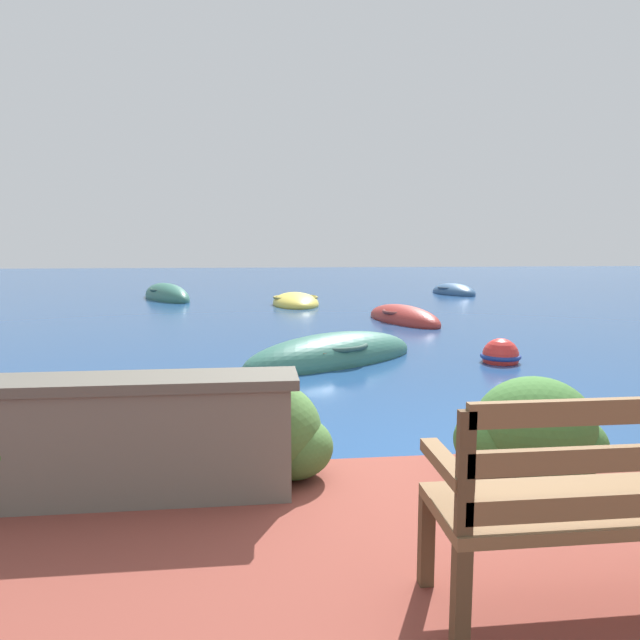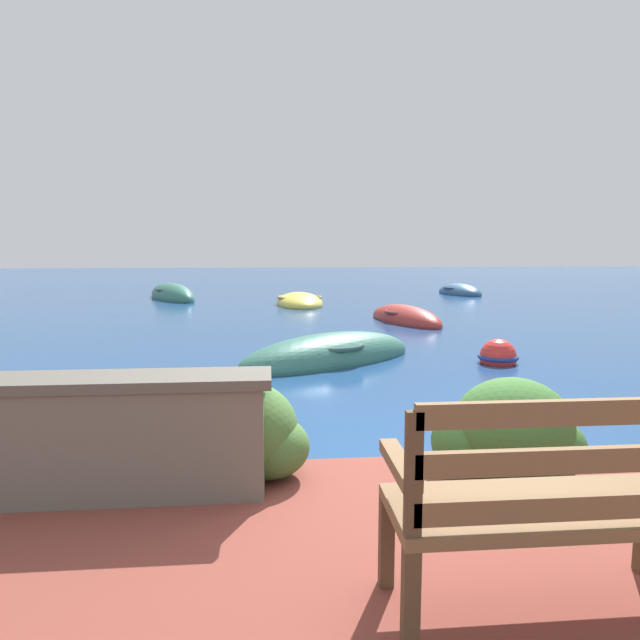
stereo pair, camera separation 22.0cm
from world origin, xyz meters
name	(u,v)px [view 2 (the right image)]	position (x,y,z in m)	size (l,w,h in m)	color
ground_plane	(392,486)	(0.00, 0.00, 0.00)	(80.00, 80.00, 0.00)	navy
park_bench	(551,501)	(0.23, -1.75, 0.70)	(1.24, 0.48, 0.93)	brown
stone_wall	(98,436)	(-1.84, -0.47, 0.58)	(2.01, 0.39, 0.72)	#666056
hedge_clump_left	(238,435)	(-1.05, -0.24, 0.49)	(0.91, 0.65, 0.62)	#426B33
hedge_clump_centre	(509,435)	(0.65, -0.43, 0.50)	(0.95, 0.68, 0.64)	#38662D
rowboat_nearest	(329,358)	(0.01, 4.33, 0.06)	(3.08, 2.49, 0.73)	#336B5B
rowboat_mid	(405,319)	(2.16, 8.53, 0.06)	(1.60, 2.77, 0.64)	#9E2D28
rowboat_far	(300,303)	(0.02, 12.41, 0.05)	(1.41, 2.68, 0.60)	#DBC64C
rowboat_outer	(172,297)	(-3.89, 14.47, 0.07)	(2.29, 3.29, 0.88)	#336B5B
rowboat_distant	(460,293)	(5.73, 15.41, 0.06)	(1.47, 2.41, 0.64)	#2D517A
mooring_buoy	(498,357)	(2.41, 4.01, 0.09)	(0.57, 0.57, 0.52)	red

